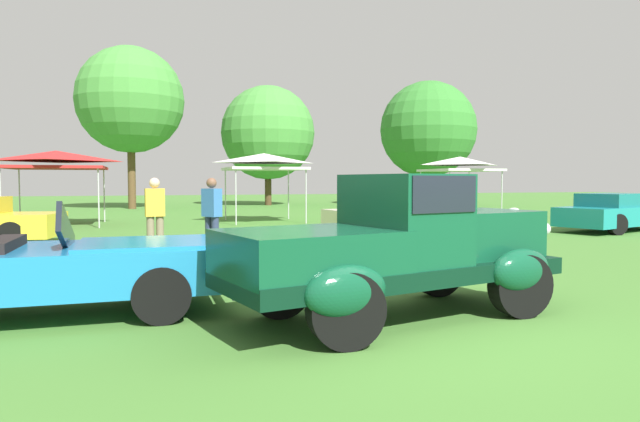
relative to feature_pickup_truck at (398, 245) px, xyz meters
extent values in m
plane|color=#42752D|center=(0.09, -0.50, -0.86)|extent=(120.00, 120.00, 0.00)
cube|color=black|center=(-0.04, -0.01, -0.30)|extent=(4.37, 2.34, 0.20)
cube|color=#0F472D|center=(1.17, 0.27, 0.08)|extent=(1.74, 1.41, 0.60)
ellipsoid|color=silver|center=(1.94, 0.45, 0.06)|extent=(0.27, 0.54, 0.68)
cube|color=#0F472D|center=(0.07, 0.02, 0.32)|extent=(1.28, 1.56, 1.04)
cube|color=black|center=(0.07, 0.02, 0.62)|extent=(1.20, 1.58, 0.40)
cube|color=#0F472D|center=(-1.18, -0.27, 0.00)|extent=(2.08, 1.78, 0.48)
ellipsoid|color=#0F472D|center=(1.08, 0.99, -0.30)|extent=(0.98, 0.56, 0.52)
ellipsoid|color=#0F472D|center=(1.40, -0.42, -0.30)|extent=(0.98, 0.56, 0.52)
ellipsoid|color=#0F472D|center=(-1.34, 0.43, -0.30)|extent=(0.98, 0.56, 0.52)
ellipsoid|color=#0F472D|center=(-1.02, -0.98, -0.30)|extent=(0.98, 0.56, 0.52)
sphere|color=silver|center=(1.89, 0.89, 0.14)|extent=(0.18, 0.18, 0.18)
sphere|color=silver|center=(2.09, 0.03, 0.14)|extent=(0.18, 0.18, 0.18)
cylinder|color=black|center=(1.08, 0.99, -0.48)|extent=(0.76, 0.24, 0.76)
cylinder|color=black|center=(1.40, -0.42, -0.48)|extent=(0.76, 0.24, 0.76)
cylinder|color=black|center=(-1.34, 0.43, -0.48)|extent=(0.76, 0.24, 0.76)
cylinder|color=black|center=(-1.02, -0.98, -0.48)|extent=(0.76, 0.24, 0.76)
cube|color=#1E7AB7|center=(-4.02, 1.32, -0.29)|extent=(4.21, 1.74, 0.52)
cube|color=#1E7AB7|center=(-2.79, 1.32, -0.09)|extent=(1.71, 1.45, 0.20)
cube|color=black|center=(-3.75, 1.32, 0.13)|extent=(0.07, 1.25, 0.82)
cube|color=black|center=(-4.42, 1.32, -0.05)|extent=(0.29, 1.21, 0.28)
cube|color=silver|center=(-1.83, 1.31, -0.58)|extent=(0.11, 1.65, 0.12)
cylinder|color=black|center=(-2.68, 2.09, -0.53)|extent=(0.66, 0.20, 0.66)
cylinder|color=black|center=(-2.68, 0.54, -0.53)|extent=(0.66, 0.20, 0.66)
cylinder|color=black|center=(-5.92, 9.12, -0.54)|extent=(0.64, 0.22, 0.64)
cube|color=beige|center=(4.32, 8.96, -0.36)|extent=(4.43, 2.17, 0.60)
cube|color=#B3AB8E|center=(4.15, 8.94, 0.14)|extent=(2.03, 1.65, 0.44)
cylinder|color=black|center=(5.67, 8.34, -0.54)|extent=(0.64, 0.22, 0.64)
cylinder|color=black|center=(3.14, 8.04, -0.54)|extent=(0.64, 0.22, 0.64)
cube|color=teal|center=(11.73, 8.36, -0.36)|extent=(4.85, 3.00, 0.60)
cube|color=#146A6E|center=(11.56, 8.30, 0.14)|extent=(2.35, 1.99, 0.44)
cylinder|color=black|center=(10.67, 7.21, -0.54)|extent=(0.64, 0.22, 0.64)
cylinder|color=#7F7056|center=(-2.72, 6.57, -0.43)|extent=(0.16, 0.16, 0.86)
cylinder|color=#7F7056|center=(-2.52, 6.58, -0.43)|extent=(0.16, 0.16, 0.86)
cube|color=gold|center=(-2.62, 6.58, 0.30)|extent=(0.42, 0.27, 0.60)
sphere|color=beige|center=(-2.62, 6.58, 0.72)|extent=(0.22, 0.22, 0.22)
cylinder|color=#283351|center=(-1.52, 6.16, -0.43)|extent=(0.16, 0.16, 0.86)
cylinder|color=#283351|center=(-1.40, 6.00, -0.43)|extent=(0.16, 0.16, 0.86)
cube|color=#336BB2|center=(-1.46, 6.08, 0.30)|extent=(0.43, 0.47, 0.60)
sphere|color=brown|center=(-1.46, 6.08, 0.72)|extent=(0.22, 0.22, 0.22)
cylinder|color=#B7B7BC|center=(-4.30, 17.57, 0.16)|extent=(0.05, 0.05, 2.05)
cylinder|color=#B7B7BC|center=(-4.30, 14.58, 0.16)|extent=(0.05, 0.05, 2.05)
cylinder|color=#B7B7BC|center=(-7.29, 17.57, 0.16)|extent=(0.05, 0.05, 2.05)
cylinder|color=#B7B7BC|center=(-7.29, 14.58, 0.16)|extent=(0.05, 0.05, 2.05)
cube|color=red|center=(-5.80, 16.08, 1.24)|extent=(3.33, 3.33, 0.10)
pyramid|color=red|center=(-5.80, 16.08, 1.66)|extent=(3.26, 3.26, 0.38)
cylinder|color=#B7B7BC|center=(3.07, 17.08, 0.16)|extent=(0.05, 0.05, 2.05)
cylinder|color=#B7B7BC|center=(3.07, 14.41, 0.16)|extent=(0.05, 0.05, 2.05)
cylinder|color=#B7B7BC|center=(0.39, 17.08, 0.16)|extent=(0.05, 0.05, 2.05)
cylinder|color=#B7B7BC|center=(0.39, 14.41, 0.16)|extent=(0.05, 0.05, 2.05)
cube|color=silver|center=(1.73, 15.75, 1.24)|extent=(2.97, 2.97, 0.10)
pyramid|color=silver|center=(1.73, 15.75, 1.66)|extent=(2.91, 2.91, 0.38)
cylinder|color=#B7B7BC|center=(12.03, 17.31, 0.16)|extent=(0.05, 0.05, 2.05)
cylinder|color=#B7B7BC|center=(12.03, 14.73, 0.16)|extent=(0.05, 0.05, 2.05)
cylinder|color=#B7B7BC|center=(9.45, 17.31, 0.16)|extent=(0.05, 0.05, 2.05)
cylinder|color=#B7B7BC|center=(9.45, 14.73, 0.16)|extent=(0.05, 0.05, 2.05)
cube|color=silver|center=(10.74, 16.02, 1.24)|extent=(2.86, 2.86, 0.10)
pyramid|color=silver|center=(10.74, 16.02, 1.66)|extent=(2.81, 2.81, 0.38)
cylinder|color=brown|center=(-3.44, 28.21, 1.44)|extent=(0.44, 0.44, 4.60)
sphere|color=#428938|center=(-3.44, 28.21, 5.42)|extent=(6.09, 6.09, 6.09)
cylinder|color=#47331E|center=(5.15, 30.60, 0.69)|extent=(0.44, 0.44, 3.11)
sphere|color=#428938|center=(5.15, 30.60, 3.95)|extent=(6.21, 6.21, 6.21)
cylinder|color=#47331E|center=(15.15, 27.12, 0.78)|extent=(0.44, 0.44, 3.28)
sphere|color=#337A2D|center=(15.15, 27.12, 4.15)|extent=(6.31, 6.31, 6.31)
camera|label=1|loc=(-2.87, -5.96, 0.76)|focal=31.36mm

